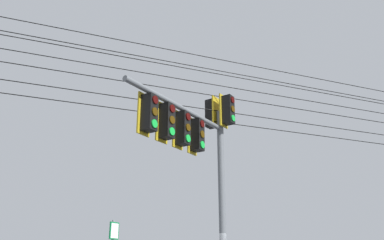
{
  "coord_description": "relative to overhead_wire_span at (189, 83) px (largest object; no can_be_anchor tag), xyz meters",
  "views": [
    {
      "loc": [
        -10.87,
        -0.62,
        1.66
      ],
      "look_at": [
        -0.52,
        0.1,
        5.41
      ],
      "focal_mm": 37.65,
      "sensor_mm": 36.0,
      "label": 1
    }
  ],
  "objects": [
    {
      "name": "signal_mast_assembly",
      "position": [
        -0.58,
        -0.33,
        -2.13
      ],
      "size": [
        4.09,
        2.64,
        6.67
      ],
      "color": "slate",
      "rests_on": "ground"
    },
    {
      "name": "overhead_wire_span",
      "position": [
        0.0,
        0.0,
        0.0
      ],
      "size": [
        10.07,
        20.62,
        2.31
      ],
      "color": "black"
    }
  ]
}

